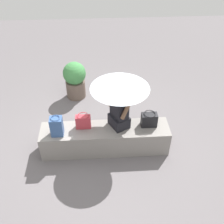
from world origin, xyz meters
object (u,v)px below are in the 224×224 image
Objects in this scene: handbag_black at (83,122)px; shoulder_bag_spare at (57,126)px; parasol at (120,82)px; planter_near at (75,79)px; person_seated at (119,109)px; tote_bag_canvas at (149,120)px.

shoulder_bag_spare is (0.45, 0.15, 0.05)m from handbag_black.
shoulder_bag_spare is at bearing 9.51° from parasol.
parasol reaches higher than planter_near.
person_seated is 1.12m from shoulder_bag_spare.
tote_bag_canvas is (-0.53, 0.06, -0.77)m from parasol.
handbag_black is 0.31× the size of planter_near.
person_seated reaches higher than planter_near.
parasol reaches higher than handbag_black.
shoulder_bag_spare is 1.86m from planter_near.
handbag_black is 0.73× the size of shoulder_bag_spare.
tote_bag_canvas is at bearing 129.51° from planter_near.
handbag_black is at bearing 97.90° from planter_near.
parasol is 3.80× the size of handbag_black.
person_seated reaches higher than tote_bag_canvas.
tote_bag_canvas is at bearing 176.82° from person_seated.
parasol is 1.18× the size of planter_near.
parasol is at bearing -170.49° from shoulder_bag_spare.
person_seated is 1.02× the size of planter_near.
person_seated is 3.19× the size of tote_bag_canvas.
shoulder_bag_spare is 0.43× the size of planter_near.
planter_near is at bearing -82.10° from handbag_black.
handbag_black is at bearing -161.74° from shoulder_bag_spare.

